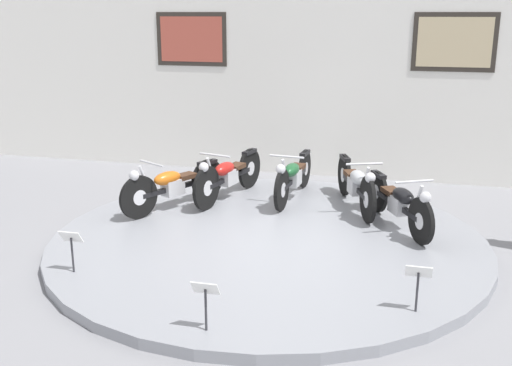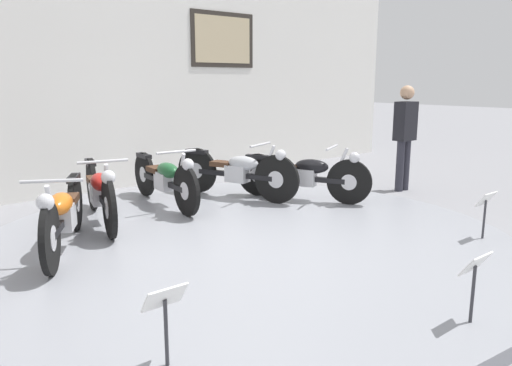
# 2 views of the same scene
# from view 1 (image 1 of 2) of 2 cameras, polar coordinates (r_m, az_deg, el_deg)

# --- Properties ---
(ground_plane) EXTENTS (60.00, 60.00, 0.00)m
(ground_plane) POSITION_cam_1_polar(r_m,az_deg,el_deg) (8.12, 1.15, -5.94)
(ground_plane) COLOR gray
(display_platform) EXTENTS (5.79, 5.79, 0.13)m
(display_platform) POSITION_cam_1_polar(r_m,az_deg,el_deg) (8.09, 1.15, -5.52)
(display_platform) COLOR gray
(display_platform) RESTS_ON ground_plane
(back_wall) EXTENTS (14.00, 0.22, 4.60)m
(back_wall) POSITION_cam_1_polar(r_m,az_deg,el_deg) (11.33, 5.78, 12.21)
(back_wall) COLOR white
(back_wall) RESTS_ON ground_plane
(motorcycle_orange) EXTENTS (1.00, 1.78, 0.80)m
(motorcycle_orange) POSITION_cam_1_polar(r_m,az_deg,el_deg) (9.16, -7.94, -0.11)
(motorcycle_orange) COLOR black
(motorcycle_orange) RESTS_ON display_platform
(motorcycle_red) EXTENTS (0.64, 1.98, 0.81)m
(motorcycle_red) POSITION_cam_1_polar(r_m,az_deg,el_deg) (9.58, -2.69, 0.82)
(motorcycle_red) COLOR black
(motorcycle_red) RESTS_ON display_platform
(motorcycle_green) EXTENTS (0.54, 1.99, 0.80)m
(motorcycle_green) POSITION_cam_1_polar(r_m,az_deg,el_deg) (9.59, 3.56, 0.73)
(motorcycle_green) COLOR black
(motorcycle_green) RESTS_ON display_platform
(motorcycle_silver) EXTENTS (0.78, 1.92, 0.81)m
(motorcycle_silver) POSITION_cam_1_polar(r_m,az_deg,el_deg) (9.21, 9.52, -0.02)
(motorcycle_silver) COLOR black
(motorcycle_silver) RESTS_ON display_platform
(motorcycle_black) EXTENTS (0.95, 1.77, 0.79)m
(motorcycle_black) POSITION_cam_1_polar(r_m,az_deg,el_deg) (8.51, 13.50, -1.73)
(motorcycle_black) COLOR black
(motorcycle_black) RESTS_ON display_platform
(info_placard_front_left) EXTENTS (0.26, 0.11, 0.51)m
(info_placard_front_left) POSITION_cam_1_polar(r_m,az_deg,el_deg) (7.19, -17.18, -5.41)
(info_placard_front_left) COLOR #333338
(info_placard_front_left) RESTS_ON display_platform
(info_placard_front_centre) EXTENTS (0.26, 0.11, 0.51)m
(info_placard_front_centre) POSITION_cam_1_polar(r_m,az_deg,el_deg) (5.68, -4.83, -10.57)
(info_placard_front_centre) COLOR #333338
(info_placard_front_centre) RESTS_ON display_platform
(info_placard_front_right) EXTENTS (0.26, 0.11, 0.51)m
(info_placard_front_right) POSITION_cam_1_polar(r_m,az_deg,el_deg) (6.21, 15.20, -8.71)
(info_placard_front_right) COLOR #333338
(info_placard_front_right) RESTS_ON display_platform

